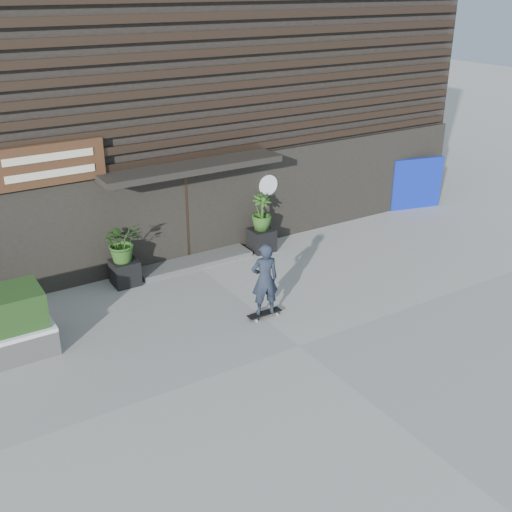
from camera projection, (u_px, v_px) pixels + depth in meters
ground at (299, 346)px, 12.18m from camera, size 80.00×80.00×0.00m
entrance_step at (194, 261)px, 15.73m from camera, size 3.00×0.80×0.12m
planter_pot_left at (125, 272)px, 14.56m from camera, size 0.60×0.60×0.60m
bamboo_left at (122, 242)px, 14.24m from camera, size 0.86×0.75×0.96m
planter_pot_right at (261, 240)px, 16.39m from camera, size 0.60×0.60×0.60m
bamboo_right at (262, 212)px, 16.07m from camera, size 0.54×0.54×0.96m
blue_tarp at (417, 183)px, 19.27m from camera, size 1.69×0.52×1.60m
building at (107, 76)px, 18.29m from camera, size 18.00×11.00×8.00m
skateboarder at (265, 280)px, 12.89m from camera, size 0.78×0.51×1.69m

